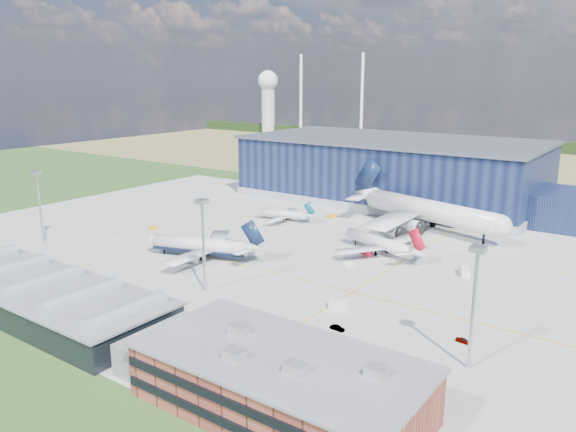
# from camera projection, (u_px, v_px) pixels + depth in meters

# --- Properties ---
(ground) EXTENTS (600.00, 600.00, 0.00)m
(ground) POSITION_uv_depth(u_px,v_px,m) (251.00, 253.00, 167.12)
(ground) COLOR #274C1C
(ground) RESTS_ON ground
(apron) EXTENTS (220.00, 160.00, 0.08)m
(apron) POSITION_uv_depth(u_px,v_px,m) (271.00, 245.00, 175.01)
(apron) COLOR #A0A09B
(apron) RESTS_ON ground
(farmland) EXTENTS (600.00, 220.00, 0.01)m
(farmland) POSITION_uv_depth(u_px,v_px,m) (480.00, 163.00, 340.79)
(farmland) COLOR #90844D
(farmland) RESTS_ON ground
(treeline) EXTENTS (600.00, 8.00, 8.00)m
(treeline) POSITION_uv_depth(u_px,v_px,m) (515.00, 144.00, 402.98)
(treeline) COLOR black
(treeline) RESTS_ON ground
(horizon_dressing) EXTENTS (440.20, 18.00, 70.00)m
(horizon_dressing) POSITION_uv_depth(u_px,v_px,m) (293.00, 97.00, 499.30)
(horizon_dressing) COLOR white
(horizon_dressing) RESTS_ON ground
(hangar) EXTENTS (145.00, 62.00, 26.10)m
(hangar) POSITION_uv_depth(u_px,v_px,m) (397.00, 173.00, 237.58)
(hangar) COLOR #111639
(hangar) RESTS_ON ground
(ops_building) EXTENTS (46.00, 23.00, 10.90)m
(ops_building) POSITION_uv_depth(u_px,v_px,m) (280.00, 382.00, 87.54)
(ops_building) COLOR brown
(ops_building) RESTS_ON ground
(glass_concourse) EXTENTS (78.00, 23.00, 8.60)m
(glass_concourse) POSITION_uv_depth(u_px,v_px,m) (54.00, 300.00, 122.51)
(glass_concourse) COLOR black
(glass_concourse) RESTS_ON ground
(light_mast_west) EXTENTS (2.60, 2.60, 23.00)m
(light_mast_west) POSITION_uv_depth(u_px,v_px,m) (39.00, 195.00, 173.60)
(light_mast_west) COLOR #ACAEB3
(light_mast_west) RESTS_ON ground
(light_mast_center) EXTENTS (2.60, 2.60, 23.00)m
(light_mast_center) POSITION_uv_depth(u_px,v_px,m) (203.00, 230.00, 134.07)
(light_mast_center) COLOR #ACAEB3
(light_mast_center) RESTS_ON ground
(light_mast_east) EXTENTS (2.60, 2.60, 23.00)m
(light_mast_east) POSITION_uv_depth(u_px,v_px,m) (475.00, 288.00, 97.37)
(light_mast_east) COLOR #ACAEB3
(light_mast_east) RESTS_ON ground
(airliner_navy) EXTENTS (47.04, 46.52, 12.25)m
(airliner_navy) POSITION_uv_depth(u_px,v_px,m) (199.00, 238.00, 161.38)
(airliner_navy) COLOR silver
(airliner_navy) RESTS_ON ground
(airliner_red) EXTENTS (41.20, 40.75, 10.66)m
(airliner_red) POSITION_uv_depth(u_px,v_px,m) (379.00, 236.00, 165.60)
(airliner_red) COLOR silver
(airliner_red) RESTS_ON ground
(airliner_widebody) EXTENTS (81.57, 80.57, 21.67)m
(airliner_widebody) POSITION_uv_depth(u_px,v_px,m) (431.00, 200.00, 189.00)
(airliner_widebody) COLOR silver
(airliner_widebody) RESTS_ON ground
(airliner_regional) EXTENTS (28.40, 28.01, 7.76)m
(airliner_regional) POSITION_uv_depth(u_px,v_px,m) (283.00, 210.00, 203.88)
(airliner_regional) COLOR silver
(airliner_regional) RESTS_ON ground
(gse_tug_b) EXTENTS (2.96, 3.43, 1.25)m
(gse_tug_b) POSITION_uv_depth(u_px,v_px,m) (153.00, 228.00, 192.64)
(gse_tug_b) COLOR orange
(gse_tug_b) RESTS_ON ground
(gse_cart_a) EXTENTS (2.96, 3.49, 1.28)m
(gse_cart_a) POSITION_uv_depth(u_px,v_px,m) (348.00, 264.00, 155.33)
(gse_cart_a) COLOR silver
(gse_cart_a) RESTS_ON ground
(gse_van_b) EXTENTS (4.29, 5.31, 2.22)m
(gse_van_b) POSITION_uv_depth(u_px,v_px,m) (464.00, 271.00, 148.26)
(gse_van_b) COLOR silver
(gse_van_b) RESTS_ON ground
(gse_tug_c) EXTENTS (2.97, 3.76, 1.44)m
(gse_tug_c) POSITION_uv_depth(u_px,v_px,m) (332.00, 216.00, 208.60)
(gse_tug_c) COLOR orange
(gse_tug_c) RESTS_ON ground
(gse_cart_b) EXTENTS (3.64, 2.87, 1.39)m
(gse_cart_b) POSITION_uv_depth(u_px,v_px,m) (359.00, 221.00, 201.40)
(gse_cart_b) COLOR silver
(gse_cart_b) RESTS_ON ground
(gse_van_c) EXTENTS (5.03, 2.92, 2.28)m
(gse_van_c) POSITION_uv_depth(u_px,v_px,m) (340.00, 305.00, 126.45)
(gse_van_c) COLOR silver
(gse_van_c) RESTS_ON ground
(car_a) EXTENTS (3.24, 1.59, 1.06)m
(car_a) POSITION_uv_depth(u_px,v_px,m) (464.00, 341.00, 110.50)
(car_a) COLOR #99999E
(car_a) RESTS_ON ground
(car_b) EXTENTS (3.30, 1.32, 1.07)m
(car_b) POSITION_uv_depth(u_px,v_px,m) (337.00, 328.00, 116.05)
(car_b) COLOR #99999E
(car_b) RESTS_ON ground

